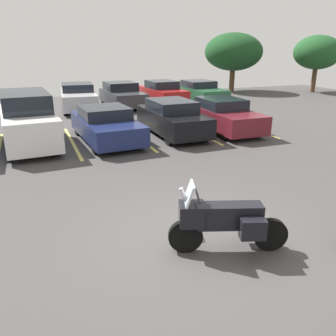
{
  "coord_description": "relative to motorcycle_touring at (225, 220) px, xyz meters",
  "views": [
    {
      "loc": [
        -2.87,
        -5.55,
        3.61
      ],
      "look_at": [
        -0.08,
        1.51,
        0.96
      ],
      "focal_mm": 37.71,
      "sensor_mm": 36.0,
      "label": 1
    }
  ],
  "objects": [
    {
      "name": "parking_stripes",
      "position": [
        -1.62,
        8.91,
        -0.62
      ],
      "size": [
        15.97,
        5.08,
        0.01
      ],
      "color": "#EAE066",
      "rests_on": "ground"
    },
    {
      "name": "car_maroon",
      "position": [
        4.93,
        8.65,
        0.05
      ],
      "size": [
        1.87,
        4.63,
        1.39
      ],
      "color": "maroon",
      "rests_on": "ground"
    },
    {
      "name": "ground",
      "position": [
        -0.17,
        0.64,
        -0.68
      ],
      "size": [
        44.0,
        44.0,
        0.1
      ],
      "primitive_type": "cube",
      "color": "#423F3F"
    },
    {
      "name": "car_far_green",
      "position": [
        7.64,
        16.32,
        0.06
      ],
      "size": [
        1.91,
        4.51,
        1.39
      ],
      "color": "#235638",
      "rests_on": "ground"
    },
    {
      "name": "motorcycle_touring",
      "position": [
        0.0,
        0.0,
        0.0
      ],
      "size": [
        2.11,
        1.1,
        1.36
      ],
      "color": "black",
      "rests_on": "ground"
    },
    {
      "name": "car_black",
      "position": [
        2.52,
        8.71,
        0.09
      ],
      "size": [
        1.8,
        4.42,
        1.45
      ],
      "color": "black",
      "rests_on": "ground"
    },
    {
      "name": "tree_far_right",
      "position": [
        12.67,
        20.67,
        2.47
      ],
      "size": [
        4.58,
        4.58,
        4.57
      ],
      "color": "#4C3823",
      "rests_on": "ground"
    },
    {
      "name": "car_white",
      "position": [
        -3.14,
        9.1,
        0.35
      ],
      "size": [
        2.08,
        4.82,
        1.97
      ],
      "color": "white",
      "rests_on": "ground"
    },
    {
      "name": "car_far_red",
      "position": [
        4.99,
        16.46,
        0.09
      ],
      "size": [
        2.02,
        4.38,
        1.48
      ],
      "color": "maroon",
      "rests_on": "ground"
    },
    {
      "name": "car_far_charcoal",
      "position": [
        2.35,
        16.39,
        0.09
      ],
      "size": [
        2.06,
        4.28,
        1.47
      ],
      "color": "#38383D",
      "rests_on": "ground"
    },
    {
      "name": "car_navy",
      "position": [
        -0.31,
        8.65,
        0.02
      ],
      "size": [
        2.16,
        4.61,
        1.34
      ],
      "color": "navy",
      "rests_on": "ground"
    },
    {
      "name": "tree_left",
      "position": [
        18.55,
        17.84,
        2.43
      ],
      "size": [
        3.66,
        3.66,
        4.38
      ],
      "color": "#4C3823",
      "rests_on": "ground"
    },
    {
      "name": "car_far_silver",
      "position": [
        -0.28,
        16.41,
        0.11
      ],
      "size": [
        2.27,
        4.99,
        1.5
      ],
      "color": "#B7B7BC",
      "rests_on": "ground"
    }
  ]
}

